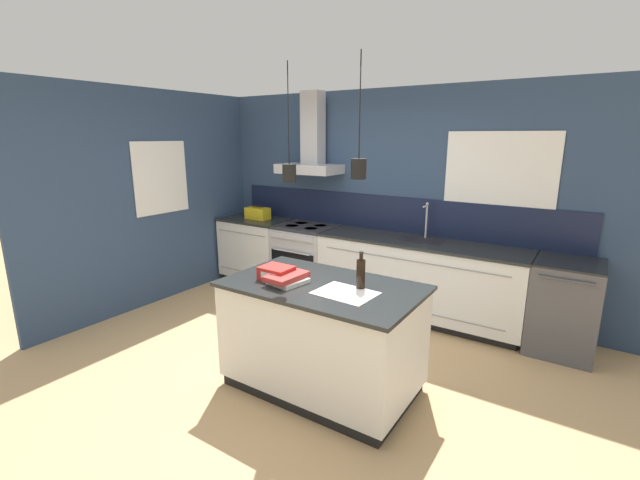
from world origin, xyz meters
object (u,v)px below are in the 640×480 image
oven_range (306,259)px  dishwasher (564,307)px  bottle_on_island (361,273)px  red_supply_box (276,273)px  book_stack (287,278)px  yellow_toolbox (258,213)px

oven_range → dishwasher: 3.02m
oven_range → bottle_on_island: bottle_on_island is taller
oven_range → red_supply_box: size_ratio=3.59×
bottle_on_island → red_supply_box: bearing=-164.7°
red_supply_box → bottle_on_island: bearing=15.3°
dishwasher → red_supply_box: (-1.98, -1.91, 0.51)m
dishwasher → bottle_on_island: (-1.30, -1.72, 0.58)m
dishwasher → oven_range: bearing=-179.9°
bottle_on_island → red_supply_box: (-0.68, -0.18, -0.07)m
oven_range → bottle_on_island: bearing=-45.0°
dishwasher → red_supply_box: size_ratio=3.59×
book_stack → yellow_toolbox: 2.79m
red_supply_box → dishwasher: bearing=44.0°
bottle_on_island → yellow_toolbox: 3.08m
dishwasher → book_stack: 2.72m
oven_range → yellow_toolbox: size_ratio=2.68×
book_stack → bottle_on_island: bearing=21.2°
bottle_on_island → book_stack: (-0.55, -0.21, -0.08)m
oven_range → dishwasher: size_ratio=1.00×
dishwasher → yellow_toolbox: 3.89m
dishwasher → red_supply_box: bearing=-136.0°
dishwasher → red_supply_box: 2.79m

